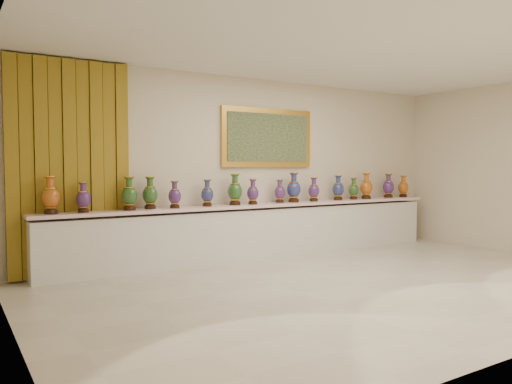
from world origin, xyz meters
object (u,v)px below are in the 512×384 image
Objects in this scene: vase_2 at (129,195)px; vase_1 at (83,199)px; vase_0 at (51,197)px; counter at (262,231)px.

vase_1 is at bearing 179.50° from vase_2.
vase_1 is (0.41, 0.00, -0.04)m from vase_0.
vase_2 is (-2.27, -0.05, 0.68)m from counter.
vase_0 reaches higher than vase_2.
vase_0 is at bearing -179.87° from vase_1.
vase_0 is at bearing 179.75° from vase_2.
vase_1 reaches higher than counter.
vase_2 reaches higher than vase_1.
vase_0 is 1.20× the size of vase_1.
counter is 2.37m from vase_2.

